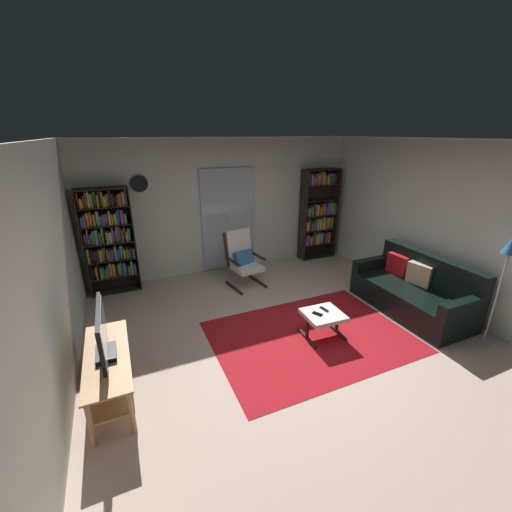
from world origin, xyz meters
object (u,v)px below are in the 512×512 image
at_px(bookshelf_near_sofa, 318,214).
at_px(bookshelf_near_tv, 109,238).
at_px(leather_sofa, 413,291).
at_px(television, 103,335).
at_px(ottoman, 323,317).
at_px(tv_remote, 324,309).
at_px(lounge_armchair, 243,257).
at_px(cell_phone, 317,314).
at_px(tv_stand, 109,368).
at_px(wall_clock, 139,184).
at_px(floor_lamp_by_sofa, 507,260).

bearing_deg(bookshelf_near_sofa, bookshelf_near_tv, -179.59).
bearing_deg(bookshelf_near_sofa, leather_sofa, -88.14).
xyz_separation_m(television, ottoman, (2.71, -0.01, -0.46)).
relative_size(bookshelf_near_sofa, tv_remote, 13.66).
distance_m(leather_sofa, lounge_armchair, 2.91).
xyz_separation_m(bookshelf_near_tv, ottoman, (2.58, -2.67, -0.70)).
bearing_deg(ottoman, television, 179.89).
bearing_deg(leather_sofa, ottoman, -178.40).
height_order(tv_remote, cell_phone, tv_remote).
bearing_deg(tv_remote, television, 171.68).
distance_m(tv_stand, wall_clock, 3.28).
distance_m(cell_phone, wall_clock, 3.70).
xyz_separation_m(bookshelf_near_sofa, floor_lamp_by_sofa, (0.27, -3.72, 0.21)).
height_order(lounge_armchair, cell_phone, lounge_armchair).
bearing_deg(lounge_armchair, leather_sofa, -42.68).
bearing_deg(cell_phone, wall_clock, 96.61).
xyz_separation_m(tv_stand, floor_lamp_by_sofa, (4.64, -1.04, 0.88)).
relative_size(leather_sofa, wall_clock, 6.30).
relative_size(leather_sofa, cell_phone, 13.04).
relative_size(television, cell_phone, 6.09).
relative_size(tv_remote, cell_phone, 1.03).
height_order(bookshelf_near_tv, ottoman, bookshelf_near_tv).
height_order(television, tv_remote, television).
bearing_deg(tv_stand, lounge_armchair, 40.79).
height_order(ottoman, floor_lamp_by_sofa, floor_lamp_by_sofa).
height_order(leather_sofa, tv_remote, leather_sofa).
xyz_separation_m(tv_stand, tv_remote, (2.77, 0.05, 0.04)).
bearing_deg(bookshelf_near_sofa, television, -148.35).
height_order(tv_stand, wall_clock, wall_clock).
bearing_deg(tv_stand, cell_phone, -0.11).
bearing_deg(bookshelf_near_sofa, floor_lamp_by_sofa, -85.89).
height_order(floor_lamp_by_sofa, wall_clock, wall_clock).
relative_size(tv_stand, lounge_armchair, 1.28).
bearing_deg(floor_lamp_by_sofa, leather_sofa, 99.61).
relative_size(bookshelf_near_sofa, leather_sofa, 1.08).
relative_size(bookshelf_near_tv, bookshelf_near_sofa, 0.94).
bearing_deg(lounge_armchair, cell_phone, -81.51).
height_order(bookshelf_near_tv, tv_remote, bookshelf_near_tv).
height_order(bookshelf_near_sofa, cell_phone, bookshelf_near_sofa).
height_order(television, floor_lamp_by_sofa, floor_lamp_by_sofa).
bearing_deg(bookshelf_near_sofa, tv_stand, -148.48).
xyz_separation_m(bookshelf_near_tv, bookshelf_near_sofa, (4.24, 0.03, 0.01)).
distance_m(lounge_armchair, floor_lamp_by_sofa, 3.88).
height_order(television, leather_sofa, television).
xyz_separation_m(leather_sofa, lounge_armchair, (-2.14, 1.97, 0.22)).
bearing_deg(wall_clock, tv_stand, -104.67).
xyz_separation_m(television, bookshelf_near_tv, (0.13, 2.66, 0.24)).
xyz_separation_m(bookshelf_near_sofa, lounge_armchair, (-2.05, -0.68, -0.47)).
distance_m(ottoman, cell_phone, 0.12).
distance_m(bookshelf_near_tv, wall_clock, 1.06).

